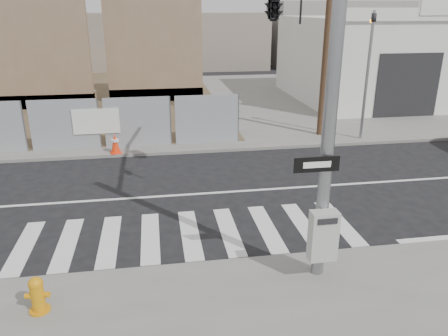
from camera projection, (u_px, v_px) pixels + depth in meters
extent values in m
plane|color=black|center=(183.00, 195.00, 13.40)|extent=(100.00, 100.00, 0.00)
cube|color=slate|center=(166.00, 102.00, 26.35)|extent=(50.00, 20.00, 0.12)
cylinder|color=gray|center=(331.00, 110.00, 8.08)|extent=(0.26, 0.26, 7.00)
cube|color=#B2B2AF|center=(323.00, 236.00, 8.67)|extent=(0.55, 0.30, 1.05)
cube|color=black|center=(317.00, 164.00, 8.24)|extent=(0.90, 0.03, 0.30)
cube|color=silver|center=(317.00, 165.00, 8.22)|extent=(0.55, 0.01, 0.12)
imported|color=black|center=(274.00, 1.00, 11.30)|extent=(0.53, 2.48, 1.00)
cylinder|color=gray|center=(367.00, 77.00, 17.93)|extent=(0.12, 0.12, 5.20)
imported|color=black|center=(374.00, 13.00, 17.07)|extent=(0.16, 0.20, 1.00)
cube|color=brown|center=(29.00, 34.00, 22.96)|extent=(6.00, 0.50, 8.00)
cube|color=brown|center=(41.00, 100.00, 24.57)|extent=(6.00, 1.30, 0.80)
cube|color=brown|center=(154.00, 32.00, 24.87)|extent=(5.50, 0.50, 8.00)
cube|color=brown|center=(157.00, 94.00, 26.48)|extent=(5.50, 1.30, 0.80)
cube|color=silver|center=(395.00, 58.00, 26.69)|extent=(12.00, 10.00, 4.80)
cube|color=black|center=(408.00, 86.00, 22.02)|extent=(3.40, 0.06, 3.20)
cylinder|color=#4A3222|center=(329.00, 15.00, 17.71)|extent=(0.28, 0.28, 10.00)
cylinder|color=orange|center=(40.00, 310.00, 8.09)|extent=(0.47, 0.47, 0.04)
cylinder|color=orange|center=(38.00, 298.00, 7.99)|extent=(0.31, 0.31, 0.57)
sphere|color=orange|center=(36.00, 284.00, 7.89)|extent=(0.26, 0.26, 0.26)
cylinder|color=orange|center=(29.00, 296.00, 7.95)|extent=(0.16, 0.14, 0.10)
cylinder|color=orange|center=(46.00, 294.00, 8.00)|extent=(0.16, 0.14, 0.10)
cube|color=#FF330D|center=(116.00, 152.00, 16.91)|extent=(0.49, 0.49, 0.03)
cone|color=#FF330D|center=(115.00, 143.00, 16.78)|extent=(0.44, 0.44, 0.78)
cylinder|color=silver|center=(115.00, 140.00, 16.75)|extent=(0.30, 0.30, 0.09)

